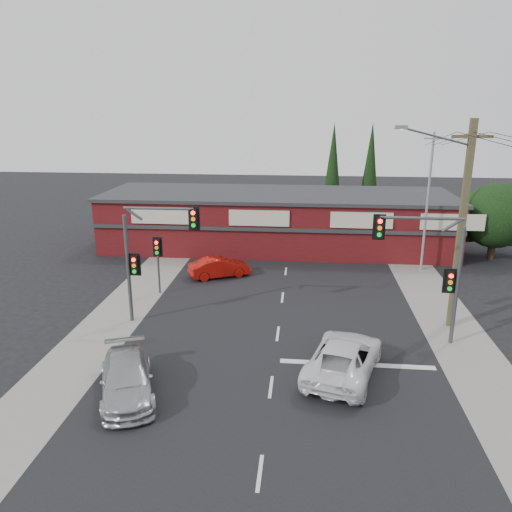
# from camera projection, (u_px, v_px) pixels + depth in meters

# --- Properties ---
(ground) EXTENTS (120.00, 120.00, 0.00)m
(ground) POSITION_uv_depth(u_px,v_px,m) (276.00, 345.00, 22.85)
(ground) COLOR black
(ground) RESTS_ON ground
(road_strip) EXTENTS (14.00, 70.00, 0.01)m
(road_strip) POSITION_uv_depth(u_px,v_px,m) (282.00, 304.00, 27.62)
(road_strip) COLOR black
(road_strip) RESTS_ON ground
(verge_left) EXTENTS (3.00, 70.00, 0.02)m
(verge_left) POSITION_uv_depth(u_px,v_px,m) (133.00, 298.00, 28.41)
(verge_left) COLOR gray
(verge_left) RESTS_ON ground
(verge_right) EXTENTS (3.00, 70.00, 0.02)m
(verge_right) POSITION_uv_depth(u_px,v_px,m) (439.00, 310.00, 26.82)
(verge_right) COLOR gray
(verge_right) RESTS_ON ground
(stop_line) EXTENTS (6.50, 0.35, 0.01)m
(stop_line) POSITION_uv_depth(u_px,v_px,m) (357.00, 364.00, 21.09)
(stop_line) COLOR silver
(stop_line) RESTS_ON ground
(white_suv) EXTENTS (3.88, 5.83, 1.49)m
(white_suv) POSITION_uv_depth(u_px,v_px,m) (344.00, 357.00, 20.18)
(white_suv) COLOR white
(white_suv) RESTS_ON ground
(silver_suv) EXTENTS (3.43, 5.04, 1.35)m
(silver_suv) POSITION_uv_depth(u_px,v_px,m) (127.00, 379.00, 18.70)
(silver_suv) COLOR #A9ACAE
(silver_suv) RESTS_ON ground
(red_sedan) EXTENTS (4.08, 2.95, 1.28)m
(red_sedan) POSITION_uv_depth(u_px,v_px,m) (219.00, 267.00, 31.89)
(red_sedan) COLOR #A5100A
(red_sedan) RESTS_ON ground
(lane_dashes) EXTENTS (0.12, 63.90, 0.01)m
(lane_dashes) POSITION_uv_depth(u_px,v_px,m) (287.00, 261.00, 35.39)
(lane_dashes) COLOR silver
(lane_dashes) RESTS_ON ground
(shop_building) EXTENTS (27.30, 8.40, 4.22)m
(shop_building) POSITION_uv_depth(u_px,v_px,m) (277.00, 220.00, 38.54)
(shop_building) COLOR #4C0F12
(shop_building) RESTS_ON ground
(tree_cluster) EXTENTS (5.90, 5.10, 5.50)m
(tree_cluster) POSITION_uv_depth(u_px,v_px,m) (496.00, 218.00, 35.38)
(tree_cluster) COLOR #2D2116
(tree_cluster) RESTS_ON ground
(conifer_near) EXTENTS (1.80, 1.80, 9.25)m
(conifer_near) POSITION_uv_depth(u_px,v_px,m) (333.00, 166.00, 43.85)
(conifer_near) COLOR #2D2116
(conifer_near) RESTS_ON ground
(conifer_far) EXTENTS (1.80, 1.80, 9.25)m
(conifer_far) POSITION_uv_depth(u_px,v_px,m) (370.00, 164.00, 45.43)
(conifer_far) COLOR #2D2116
(conifer_far) RESTS_ON ground
(traffic_mast_left) EXTENTS (3.77, 0.27, 5.97)m
(traffic_mast_left) POSITION_uv_depth(u_px,v_px,m) (148.00, 247.00, 24.24)
(traffic_mast_left) COLOR #47494C
(traffic_mast_left) RESTS_ON ground
(traffic_mast_right) EXTENTS (3.96, 0.27, 5.97)m
(traffic_mast_right) POSITION_uv_depth(u_px,v_px,m) (434.00, 261.00, 22.04)
(traffic_mast_right) COLOR #47494C
(traffic_mast_right) RESTS_ON ground
(pedestal_signal) EXTENTS (0.55, 0.27, 3.38)m
(pedestal_signal) POSITION_uv_depth(u_px,v_px,m) (158.00, 254.00, 28.57)
(pedestal_signal) COLOR #47494C
(pedestal_signal) RESTS_ON ground
(utility_pole) EXTENTS (4.38, 0.59, 10.00)m
(utility_pole) POSITION_uv_depth(u_px,v_px,m) (459.00, 220.00, 23.38)
(utility_pole) COLOR brown
(utility_pole) RESTS_ON ground
(steel_pole) EXTENTS (1.20, 0.16, 9.00)m
(steel_pole) POSITION_uv_depth(u_px,v_px,m) (428.00, 200.00, 32.11)
(steel_pole) COLOR gray
(steel_pole) RESTS_ON ground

